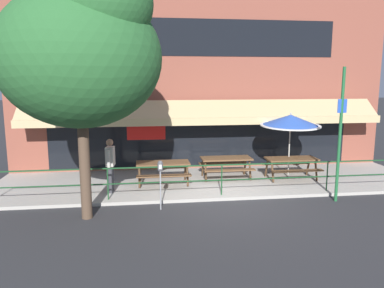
{
  "coord_description": "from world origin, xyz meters",
  "views": [
    {
      "loc": [
        -2.38,
        -10.66,
        3.64
      ],
      "look_at": [
        -0.75,
        1.6,
        1.5
      ],
      "focal_mm": 35.0,
      "sensor_mm": 36.0,
      "label": 1
    }
  ],
  "objects_px": {
    "picnic_table_right": "(291,162)",
    "street_tree_curbside": "(83,49)",
    "picnic_table_centre": "(226,162)",
    "parking_meter_near": "(160,170)",
    "street_sign_pole": "(340,134)",
    "pedestrian_walking": "(110,163)",
    "picnic_table_left": "(163,167)",
    "patio_umbrella_right": "(290,121)"
  },
  "relations": [
    {
      "from": "picnic_table_centre",
      "to": "parking_meter_near",
      "type": "distance_m",
      "value": 3.73
    },
    {
      "from": "picnic_table_left",
      "to": "picnic_table_right",
      "type": "bearing_deg",
      "value": 0.97
    },
    {
      "from": "picnic_table_centre",
      "to": "picnic_table_right",
      "type": "height_order",
      "value": "same"
    },
    {
      "from": "picnic_table_left",
      "to": "patio_umbrella_right",
      "type": "relative_size",
      "value": 0.76
    },
    {
      "from": "street_tree_curbside",
      "to": "picnic_table_centre",
      "type": "bearing_deg",
      "value": 36.33
    },
    {
      "from": "picnic_table_left",
      "to": "picnic_table_right",
      "type": "xyz_separation_m",
      "value": [
        4.6,
        0.08,
        0.0
      ]
    },
    {
      "from": "picnic_table_centre",
      "to": "street_tree_curbside",
      "type": "distance_m",
      "value": 6.54
    },
    {
      "from": "picnic_table_right",
      "to": "street_tree_curbside",
      "type": "relative_size",
      "value": 0.28
    },
    {
      "from": "picnic_table_left",
      "to": "picnic_table_centre",
      "type": "height_order",
      "value": "same"
    },
    {
      "from": "picnic_table_left",
      "to": "patio_umbrella_right",
      "type": "bearing_deg",
      "value": 4.02
    },
    {
      "from": "pedestrian_walking",
      "to": "street_sign_pole",
      "type": "xyz_separation_m",
      "value": [
        6.79,
        -1.52,
        1.0
      ]
    },
    {
      "from": "parking_meter_near",
      "to": "pedestrian_walking",
      "type": "bearing_deg",
      "value": 133.43
    },
    {
      "from": "picnic_table_centre",
      "to": "picnic_table_right",
      "type": "distance_m",
      "value": 2.33
    },
    {
      "from": "picnic_table_centre",
      "to": "patio_umbrella_right",
      "type": "height_order",
      "value": "patio_umbrella_right"
    },
    {
      "from": "street_sign_pole",
      "to": "street_tree_curbside",
      "type": "relative_size",
      "value": 0.61
    },
    {
      "from": "picnic_table_right",
      "to": "patio_umbrella_right",
      "type": "bearing_deg",
      "value": 90.0
    },
    {
      "from": "picnic_table_right",
      "to": "patio_umbrella_right",
      "type": "distance_m",
      "value": 1.49
    },
    {
      "from": "patio_umbrella_right",
      "to": "picnic_table_left",
      "type": "bearing_deg",
      "value": -175.98
    },
    {
      "from": "street_sign_pole",
      "to": "picnic_table_right",
      "type": "bearing_deg",
      "value": 102.25
    },
    {
      "from": "picnic_table_left",
      "to": "picnic_table_centre",
      "type": "distance_m",
      "value": 2.35
    },
    {
      "from": "picnic_table_left",
      "to": "patio_umbrella_right",
      "type": "distance_m",
      "value": 4.84
    },
    {
      "from": "patio_umbrella_right",
      "to": "parking_meter_near",
      "type": "bearing_deg",
      "value": -151.61
    },
    {
      "from": "picnic_table_right",
      "to": "patio_umbrella_right",
      "type": "relative_size",
      "value": 0.76
    },
    {
      "from": "picnic_table_centre",
      "to": "pedestrian_walking",
      "type": "distance_m",
      "value": 4.17
    },
    {
      "from": "parking_meter_near",
      "to": "patio_umbrella_right",
      "type": "bearing_deg",
      "value": 28.39
    },
    {
      "from": "parking_meter_near",
      "to": "street_sign_pole",
      "type": "relative_size",
      "value": 0.36
    },
    {
      "from": "picnic_table_right",
      "to": "picnic_table_left",
      "type": "bearing_deg",
      "value": -179.03
    },
    {
      "from": "picnic_table_centre",
      "to": "street_sign_pole",
      "type": "xyz_separation_m",
      "value": [
        2.8,
        -2.68,
        1.35
      ]
    },
    {
      "from": "street_sign_pole",
      "to": "street_tree_curbside",
      "type": "height_order",
      "value": "street_tree_curbside"
    },
    {
      "from": "patio_umbrella_right",
      "to": "parking_meter_near",
      "type": "relative_size",
      "value": 1.67
    },
    {
      "from": "picnic_table_right",
      "to": "pedestrian_walking",
      "type": "relative_size",
      "value": 1.05
    },
    {
      "from": "picnic_table_centre",
      "to": "pedestrian_walking",
      "type": "height_order",
      "value": "pedestrian_walking"
    },
    {
      "from": "picnic_table_left",
      "to": "street_sign_pole",
      "type": "xyz_separation_m",
      "value": [
        5.1,
        -2.21,
        1.35
      ]
    },
    {
      "from": "street_sign_pole",
      "to": "parking_meter_near",
      "type": "bearing_deg",
      "value": -179.4
    },
    {
      "from": "picnic_table_left",
      "to": "pedestrian_walking",
      "type": "height_order",
      "value": "pedestrian_walking"
    },
    {
      "from": "street_sign_pole",
      "to": "patio_umbrella_right",
      "type": "bearing_deg",
      "value": 101.1
    },
    {
      "from": "street_tree_curbside",
      "to": "pedestrian_walking",
      "type": "bearing_deg",
      "value": 79.83
    },
    {
      "from": "parking_meter_near",
      "to": "street_tree_curbside",
      "type": "distance_m",
      "value": 3.76
    },
    {
      "from": "picnic_table_left",
      "to": "patio_umbrella_right",
      "type": "height_order",
      "value": "patio_umbrella_right"
    },
    {
      "from": "parking_meter_near",
      "to": "street_tree_curbside",
      "type": "relative_size",
      "value": 0.22
    },
    {
      "from": "picnic_table_centre",
      "to": "parking_meter_near",
      "type": "relative_size",
      "value": 1.27
    },
    {
      "from": "street_sign_pole",
      "to": "pedestrian_walking",
      "type": "bearing_deg",
      "value": 167.38
    }
  ]
}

